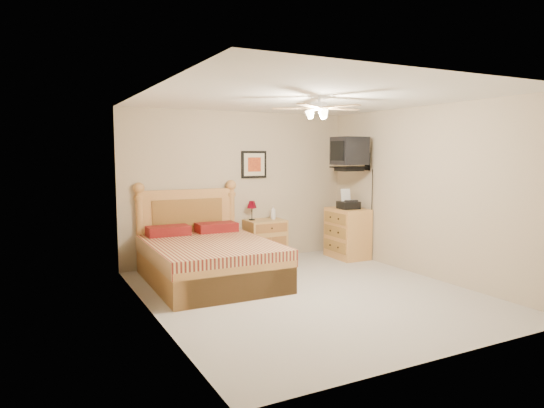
% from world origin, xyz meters
% --- Properties ---
extents(floor, '(4.50, 4.50, 0.00)m').
position_xyz_m(floor, '(0.00, 0.00, 0.00)').
color(floor, '#AAA399').
rests_on(floor, ground).
extents(ceiling, '(4.00, 4.50, 0.04)m').
position_xyz_m(ceiling, '(0.00, 0.00, 2.50)').
color(ceiling, white).
rests_on(ceiling, ground).
extents(wall_back, '(4.00, 0.04, 2.50)m').
position_xyz_m(wall_back, '(0.00, 2.25, 1.25)').
color(wall_back, tan).
rests_on(wall_back, ground).
extents(wall_front, '(4.00, 0.04, 2.50)m').
position_xyz_m(wall_front, '(0.00, -2.25, 1.25)').
color(wall_front, tan).
rests_on(wall_front, ground).
extents(wall_left, '(0.04, 4.50, 2.50)m').
position_xyz_m(wall_left, '(-2.00, 0.00, 1.25)').
color(wall_left, tan).
rests_on(wall_left, ground).
extents(wall_right, '(0.04, 4.50, 2.50)m').
position_xyz_m(wall_right, '(2.00, 0.00, 1.25)').
color(wall_right, tan).
rests_on(wall_right, ground).
extents(bed, '(1.66, 2.15, 1.38)m').
position_xyz_m(bed, '(-0.95, 1.12, 0.69)').
color(bed, '#BD8F46').
rests_on(bed, ground).
extents(nightstand, '(0.64, 0.48, 0.69)m').
position_xyz_m(nightstand, '(0.37, 2.00, 0.35)').
color(nightstand, '#A88246').
rests_on(nightstand, ground).
extents(table_lamp, '(0.18, 0.18, 0.32)m').
position_xyz_m(table_lamp, '(0.16, 2.09, 0.85)').
color(table_lamp, '#5C0110').
rests_on(table_lamp, nightstand).
extents(lotion_bottle, '(0.11, 0.11, 0.23)m').
position_xyz_m(lotion_bottle, '(0.53, 2.02, 0.81)').
color(lotion_bottle, silver).
rests_on(lotion_bottle, nightstand).
extents(framed_picture, '(0.46, 0.04, 0.46)m').
position_xyz_m(framed_picture, '(0.27, 2.23, 1.62)').
color(framed_picture, black).
rests_on(framed_picture, wall_back).
extents(dresser, '(0.52, 0.74, 0.86)m').
position_xyz_m(dresser, '(1.73, 1.54, 0.43)').
color(dresser, '#C08A46').
rests_on(dresser, ground).
extents(fax_machine, '(0.36, 0.38, 0.34)m').
position_xyz_m(fax_machine, '(1.70, 1.48, 1.03)').
color(fax_machine, black).
rests_on(fax_machine, dresser).
extents(magazine_lower, '(0.27, 0.30, 0.02)m').
position_xyz_m(magazine_lower, '(1.74, 1.77, 0.88)').
color(magazine_lower, '#AB9E8D').
rests_on(magazine_lower, dresser).
extents(magazine_upper, '(0.26, 0.31, 0.02)m').
position_xyz_m(magazine_upper, '(1.76, 1.76, 0.90)').
color(magazine_upper, gray).
rests_on(magazine_upper, magazine_lower).
extents(wall_tv, '(0.56, 0.46, 0.58)m').
position_xyz_m(wall_tv, '(1.75, 1.34, 1.81)').
color(wall_tv, black).
rests_on(wall_tv, wall_right).
extents(ceiling_fan, '(1.14, 1.14, 0.28)m').
position_xyz_m(ceiling_fan, '(0.00, -0.20, 2.36)').
color(ceiling_fan, white).
rests_on(ceiling_fan, ceiling).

